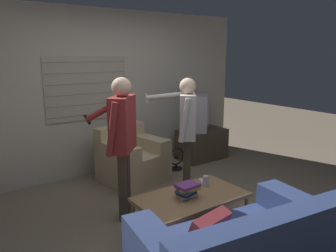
# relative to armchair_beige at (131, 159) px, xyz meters

# --- Properties ---
(ground_plane) EXTENTS (16.00, 16.00, 0.00)m
(ground_plane) POSITION_rel_armchair_beige_xyz_m (-0.10, -1.40, -0.33)
(ground_plane) COLOR #7F705B
(wall_back) EXTENTS (5.20, 0.08, 2.55)m
(wall_back) POSITION_rel_armchair_beige_xyz_m (-0.11, 0.63, 0.94)
(wall_back) COLOR #BCB7A8
(wall_back) RESTS_ON ground_plane
(armchair_beige) EXTENTS (0.96, 0.95, 0.81)m
(armchair_beige) POSITION_rel_armchair_beige_xyz_m (0.00, 0.00, 0.00)
(armchair_beige) COLOR #C6B289
(armchair_beige) RESTS_ON ground_plane
(coffee_table) EXTENTS (1.16, 0.66, 0.41)m
(coffee_table) POSITION_rel_armchair_beige_xyz_m (-0.19, -1.64, 0.04)
(coffee_table) COLOR #9E754C
(coffee_table) RESTS_ON ground_plane
(tv_stand) EXTENTS (0.84, 0.52, 0.54)m
(tv_stand) POSITION_rel_armchair_beige_xyz_m (1.55, 0.18, -0.06)
(tv_stand) COLOR #4C3D2D
(tv_stand) RESTS_ON ground_plane
(tv) EXTENTS (0.62, 0.62, 0.63)m
(tv) POSITION_rel_armchair_beige_xyz_m (1.55, 0.19, 0.52)
(tv) COLOR #B2B2B7
(tv) RESTS_ON tv_stand
(person_left_standing) EXTENTS (0.50, 0.79, 1.63)m
(person_left_standing) POSITION_rel_armchair_beige_xyz_m (-0.64, -0.97, 0.70)
(person_left_standing) COLOR #4C4233
(person_left_standing) RESTS_ON ground_plane
(person_right_standing) EXTENTS (0.54, 0.80, 1.57)m
(person_right_standing) POSITION_rel_armchair_beige_xyz_m (0.39, -0.82, 0.67)
(person_right_standing) COLOR #4C4233
(person_right_standing) RESTS_ON ground_plane
(book_stack) EXTENTS (0.26, 0.20, 0.15)m
(book_stack) POSITION_rel_armchair_beige_xyz_m (-0.25, -1.65, 0.16)
(book_stack) COLOR beige
(book_stack) RESTS_ON coffee_table
(soda_can) EXTENTS (0.07, 0.07, 0.13)m
(soda_can) POSITION_rel_armchair_beige_xyz_m (0.10, -1.55, 0.14)
(soda_can) COLOR silver
(soda_can) RESTS_ON coffee_table
(spare_remote) EXTENTS (0.09, 0.13, 0.02)m
(spare_remote) POSITION_rel_armchair_beige_xyz_m (0.14, -1.44, 0.09)
(spare_remote) COLOR white
(spare_remote) RESTS_ON coffee_table
(floor_fan) EXTENTS (0.29, 0.20, 0.37)m
(floor_fan) POSITION_rel_armchair_beige_xyz_m (0.83, -0.01, -0.16)
(floor_fan) COLOR black
(floor_fan) RESTS_ON ground_plane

